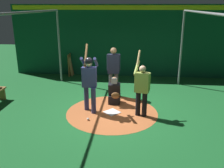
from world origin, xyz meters
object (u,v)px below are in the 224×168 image
at_px(bat_rack, 70,65).
at_px(baseball_0, 88,119).
at_px(umpire, 114,69).
at_px(visitor, 142,87).
at_px(catcher, 114,93).
at_px(home_plate, 112,112).
at_px(batter, 89,79).

relative_size(bat_rack, baseball_0, 14.20).
relative_size(umpire, bat_rack, 1.73).
height_order(visitor, baseball_0, visitor).
relative_size(catcher, umpire, 0.53).
relative_size(home_plate, umpire, 0.23).
xyz_separation_m(home_plate, umpire, (-1.51, -0.08, 1.02)).
bearing_deg(visitor, batter, -80.71).
relative_size(umpire, visitor, 0.92).
xyz_separation_m(umpire, bat_rack, (-2.61, -2.30, -0.53)).
bearing_deg(batter, home_plate, 86.59).
height_order(bat_rack, baseball_0, bat_rack).
bearing_deg(baseball_0, batter, -175.24).
distance_m(batter, umpire, 1.60).
xyz_separation_m(home_plate, visitor, (0.13, 0.90, 0.90)).
xyz_separation_m(batter, visitor, (0.17, 1.61, -0.15)).
distance_m(home_plate, umpire, 1.82).
relative_size(umpire, baseball_0, 24.52).
bearing_deg(catcher, baseball_0, -25.77).
bearing_deg(bat_rack, batter, 22.37).
xyz_separation_m(umpire, baseball_0, (2.13, -0.57, -0.98)).
distance_m(bat_rack, baseball_0, 5.07).
bearing_deg(umpire, baseball_0, -14.93).
height_order(home_plate, baseball_0, baseball_0).
xyz_separation_m(home_plate, bat_rack, (-4.12, -2.39, 0.49)).
distance_m(visitor, baseball_0, 1.85).
distance_m(batter, catcher, 1.23).
xyz_separation_m(catcher, visitor, (0.89, 0.89, 0.54)).
xyz_separation_m(visitor, baseball_0, (0.49, -1.56, -0.87)).
height_order(batter, bat_rack, batter).
height_order(home_plate, catcher, catcher).
height_order(umpire, baseball_0, umpire).
distance_m(home_plate, baseball_0, 0.90).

